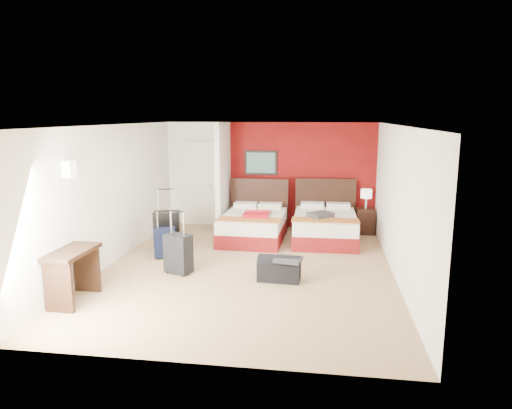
% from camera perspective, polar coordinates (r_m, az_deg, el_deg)
% --- Properties ---
extents(ground, '(6.50, 6.50, 0.00)m').
position_cam_1_polar(ground, '(8.31, -0.97, -7.83)').
color(ground, tan).
rests_on(ground, ground).
extents(room_walls, '(5.02, 6.52, 2.50)m').
position_cam_1_polar(room_walls, '(9.67, -7.90, 2.41)').
color(room_walls, white).
rests_on(room_walls, ground).
extents(red_accent_panel, '(3.50, 0.04, 2.50)m').
position_cam_1_polar(red_accent_panel, '(11.10, 5.51, 3.53)').
color(red_accent_panel, maroon).
rests_on(red_accent_panel, ground).
extents(partition_wall, '(0.12, 1.20, 2.50)m').
position_cam_1_polar(partition_wall, '(10.71, -4.06, 3.28)').
color(partition_wall, silver).
rests_on(partition_wall, ground).
extents(entry_door, '(0.82, 0.06, 2.05)m').
position_cam_1_polar(entry_door, '(11.49, -7.09, 2.61)').
color(entry_door, silver).
rests_on(entry_door, ground).
extents(bed_left, '(1.34, 1.88, 0.56)m').
position_cam_1_polar(bed_left, '(10.10, -0.34, -2.78)').
color(bed_left, silver).
rests_on(bed_left, ground).
extents(bed_right, '(1.34, 1.90, 0.57)m').
position_cam_1_polar(bed_right, '(10.12, 8.43, -2.84)').
color(bed_right, white).
rests_on(bed_right, ground).
extents(red_suitcase_open, '(0.52, 0.72, 0.09)m').
position_cam_1_polar(red_suitcase_open, '(9.92, 0.15, -1.12)').
color(red_suitcase_open, '#AC0E1A').
rests_on(red_suitcase_open, bed_left).
extents(jacket_bundle, '(0.59, 0.58, 0.11)m').
position_cam_1_polar(jacket_bundle, '(9.75, 7.90, -1.30)').
color(jacket_bundle, '#3D3E43').
rests_on(jacket_bundle, bed_right).
extents(nightstand, '(0.43, 0.43, 0.57)m').
position_cam_1_polar(nightstand, '(10.91, 13.22, -1.98)').
color(nightstand, black).
rests_on(nightstand, ground).
extents(table_lamp, '(0.32, 0.32, 0.45)m').
position_cam_1_polar(table_lamp, '(10.81, 13.33, 0.66)').
color(table_lamp, silver).
rests_on(table_lamp, nightstand).
extents(suitcase_black, '(0.56, 0.42, 0.76)m').
position_cam_1_polar(suitcase_black, '(9.47, -10.83, -3.27)').
color(suitcase_black, black).
rests_on(suitcase_black, ground).
extents(suitcase_charcoal, '(0.51, 0.42, 0.65)m').
position_cam_1_polar(suitcase_charcoal, '(8.08, -9.49, -6.11)').
color(suitcase_charcoal, black).
rests_on(suitcase_charcoal, ground).
extents(suitcase_navy, '(0.45, 0.35, 0.55)m').
position_cam_1_polar(suitcase_navy, '(8.99, -11.10, -4.74)').
color(suitcase_navy, black).
rests_on(suitcase_navy, ground).
extents(duffel_bag, '(0.71, 0.40, 0.35)m').
position_cam_1_polar(duffel_bag, '(7.70, 2.85, -8.02)').
color(duffel_bag, black).
rests_on(duffel_bag, ground).
extents(jacket_draped, '(0.48, 0.43, 0.06)m').
position_cam_1_polar(jacket_draped, '(7.58, 3.97, -6.74)').
color(jacket_draped, '#343438').
rests_on(jacket_draped, duffel_bag).
extents(desk, '(0.49, 0.94, 0.77)m').
position_cam_1_polar(desk, '(7.29, -21.47, -8.12)').
color(desk, black).
rests_on(desk, ground).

